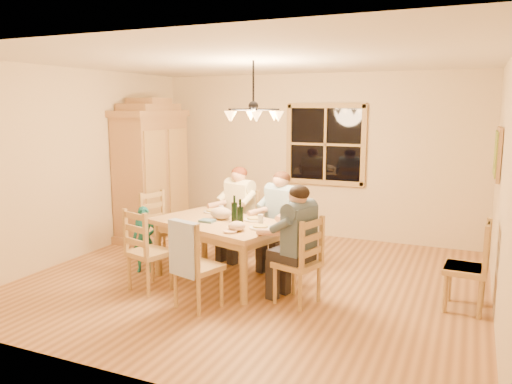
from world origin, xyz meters
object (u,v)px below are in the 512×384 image
at_px(armoire, 152,174).
at_px(adult_woman, 239,202).
at_px(chair_end_left, 162,241).
at_px(chair_spare_back, 464,283).
at_px(chair_far_right, 280,248).
at_px(chair_spare_front, 465,282).
at_px(adult_plaid_man, 281,208).
at_px(chair_far_left, 239,238).
at_px(chair_end_right, 297,277).
at_px(dining_table, 221,229).
at_px(wine_bottle_b, 240,213).
at_px(adult_slate_man, 298,229).
at_px(wine_bottle_a, 234,209).
at_px(child, 145,239).
at_px(chair_near_left, 150,265).
at_px(chair_near_right, 199,280).
at_px(chandelier, 253,114).

distance_m(armoire, adult_woman, 1.97).
relative_size(chair_end_left, chair_spare_back, 1.00).
height_order(chair_far_right, chair_spare_front, same).
bearing_deg(chair_end_left, adult_plaid_man, 117.98).
relative_size(chair_far_left, chair_end_right, 1.00).
bearing_deg(chair_end_right, dining_table, 90.00).
bearing_deg(wine_bottle_b, chair_spare_back, 8.33).
relative_size(chair_end_left, adult_woman, 1.13).
height_order(chair_end_left, adult_slate_man, adult_slate_man).
distance_m(armoire, chair_far_right, 2.81).
relative_size(wine_bottle_a, child, 0.38).
relative_size(chair_near_left, adult_woman, 1.13).
distance_m(chair_far_left, chair_spare_front, 3.07).
relative_size(chair_end_left, chair_end_right, 1.00).
bearing_deg(chair_spare_front, dining_table, 96.94).
relative_size(chair_near_right, wine_bottle_b, 3.00).
bearing_deg(dining_table, adult_slate_man, -16.47).
bearing_deg(adult_slate_man, chair_near_right, 136.74).
distance_m(dining_table, chair_far_right, 0.93).
height_order(chair_far_left, chair_spare_front, same).
xyz_separation_m(chair_far_right, chair_near_left, (-1.16, -1.31, 0.00)).
bearing_deg(wine_bottle_b, chair_far_right, 76.52).
bearing_deg(chair_near_left, chair_near_right, 0.00).
relative_size(dining_table, adult_plaid_man, 2.17).
xyz_separation_m(chair_far_right, wine_bottle_b, (-0.20, -0.83, 0.62)).
height_order(chair_near_right, adult_slate_man, adult_slate_man).
height_order(chandelier, chair_near_right, chandelier).
height_order(chair_far_left, chair_spare_back, same).
bearing_deg(wine_bottle_a, chair_far_right, 59.75).
relative_size(wine_bottle_a, chair_spare_back, 0.33).
bearing_deg(armoire, chair_spare_front, -13.97).
xyz_separation_m(chandelier, dining_table, (-0.37, -0.15, -1.42)).
height_order(adult_woman, adult_plaid_man, same).
distance_m(chair_far_left, adult_plaid_man, 0.92).
relative_size(adult_slate_man, wine_bottle_a, 2.65).
height_order(child, chair_spare_front, chair_spare_front).
distance_m(adult_slate_man, chair_spare_front, 1.88).
bearing_deg(adult_plaid_man, wine_bottle_b, 93.00).
relative_size(chair_near_left, chair_end_left, 1.00).
height_order(chair_end_left, adult_woman, adult_woman).
distance_m(wine_bottle_a, wine_bottle_b, 0.26).
height_order(chair_near_right, child, chair_near_right).
distance_m(chandelier, chair_near_right, 2.06).
bearing_deg(chair_spare_back, chair_far_left, 82.14).
xyz_separation_m(chandelier, wine_bottle_b, (-0.03, -0.31, -1.15)).
distance_m(dining_table, chair_far_left, 0.96).
xyz_separation_m(chair_near_right, adult_woman, (-0.35, 1.76, 0.54)).
bearing_deg(chair_near_right, chair_near_left, -180.00).
bearing_deg(child, adult_slate_man, -31.88).
bearing_deg(armoire, chair_near_right, -46.34).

